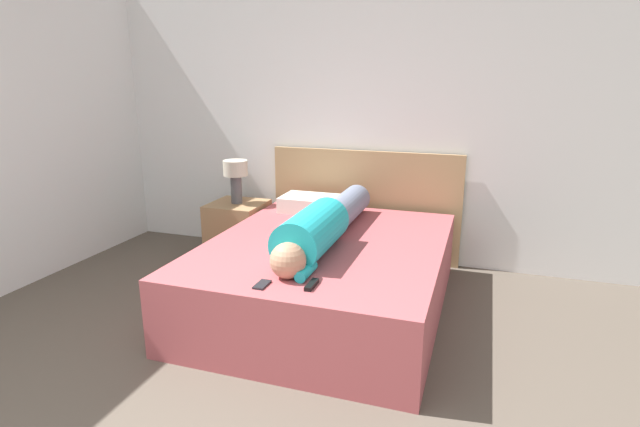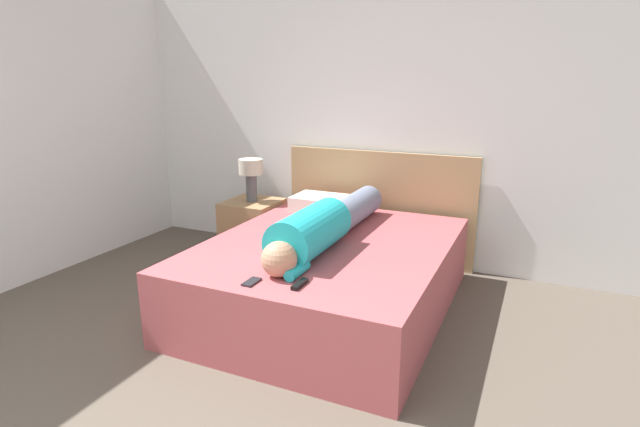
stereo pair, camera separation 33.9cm
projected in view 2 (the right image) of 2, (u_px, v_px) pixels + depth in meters
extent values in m
cube|color=white|center=(361.00, 119.00, 4.54)|extent=(5.73, 0.06, 2.60)
cube|color=#A84C51|center=(329.00, 275.00, 3.67)|extent=(1.65, 2.07, 0.52)
cube|color=tan|center=(378.00, 207.00, 4.60)|extent=(1.77, 0.04, 1.02)
cube|color=#A37A51|center=(253.00, 228.00, 4.78)|extent=(0.49, 0.49, 0.53)
cylinder|color=#4C4C51|center=(252.00, 188.00, 4.67)|extent=(0.10, 0.10, 0.26)
cylinder|color=beige|center=(251.00, 167.00, 4.62)|extent=(0.22, 0.22, 0.14)
sphere|color=tan|center=(279.00, 259.00, 2.94)|extent=(0.22, 0.22, 0.22)
cylinder|color=#1EADB7|center=(310.00, 232.00, 3.30)|extent=(0.32, 0.71, 0.32)
cylinder|color=slate|center=(352.00, 210.00, 4.00)|extent=(0.23, 0.85, 0.23)
cylinder|color=#1EADB7|center=(297.00, 270.00, 2.97)|extent=(0.07, 0.22, 0.07)
cube|color=silver|center=(325.00, 204.00, 4.40)|extent=(0.56, 0.36, 0.13)
cube|color=black|center=(300.00, 284.00, 2.83)|extent=(0.04, 0.15, 0.02)
cube|color=black|center=(252.00, 282.00, 2.88)|extent=(0.06, 0.13, 0.01)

